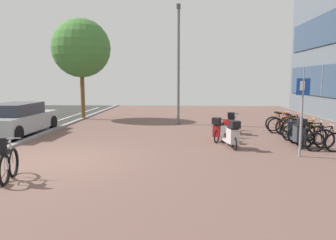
% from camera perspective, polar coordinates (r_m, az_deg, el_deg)
% --- Properties ---
extents(ground, '(21.00, 40.00, 0.13)m').
position_cam_1_polar(ground, '(9.73, -10.63, -7.17)').
color(ground, black).
extents(bicycle_foreground, '(0.58, 1.36, 1.10)m').
position_cam_1_polar(bicycle_foreground, '(8.54, -26.36, -6.92)').
color(bicycle_foreground, black).
rests_on(bicycle_foreground, ground).
extents(bicycle_rack_00, '(1.31, 0.48, 0.93)m').
position_cam_1_polar(bicycle_rack_00, '(11.88, 25.66, -3.43)').
color(bicycle_rack_00, black).
rests_on(bicycle_rack_00, ground).
extents(bicycle_rack_01, '(1.32, 0.47, 0.97)m').
position_cam_1_polar(bicycle_rack_01, '(12.39, 24.11, -2.88)').
color(bicycle_rack_01, black).
rests_on(bicycle_rack_01, ground).
extents(bicycle_rack_02, '(1.36, 0.47, 1.00)m').
position_cam_1_polar(bicycle_rack_02, '(12.94, 23.03, -2.37)').
color(bicycle_rack_02, black).
rests_on(bicycle_rack_02, ground).
extents(bicycle_rack_03, '(1.27, 0.48, 0.94)m').
position_cam_1_polar(bicycle_rack_03, '(13.49, 21.86, -2.04)').
color(bicycle_rack_03, black).
rests_on(bicycle_rack_03, ground).
extents(bicycle_rack_04, '(1.32, 0.48, 0.97)m').
position_cam_1_polar(bicycle_rack_04, '(14.10, 21.55, -1.60)').
color(bicycle_rack_04, black).
rests_on(bicycle_rack_04, ground).
extents(bicycle_rack_05, '(1.31, 0.52, 0.99)m').
position_cam_1_polar(bicycle_rack_05, '(14.67, 20.78, -1.22)').
color(bicycle_rack_05, black).
rests_on(bicycle_rack_05, ground).
extents(bicycle_rack_06, '(1.39, 0.48, 0.99)m').
position_cam_1_polar(bicycle_rack_06, '(15.20, 19.41, -0.88)').
color(bicycle_rack_06, black).
rests_on(bicycle_rack_06, ground).
extents(bicycle_rack_07, '(1.30, 0.48, 0.96)m').
position_cam_1_polar(bicycle_rack_07, '(15.79, 18.94, -0.61)').
color(bicycle_rack_07, black).
rests_on(bicycle_rack_07, ground).
extents(scooter_near, '(0.52, 1.89, 1.07)m').
position_cam_1_polar(scooter_near, '(12.38, 21.67, -2.12)').
color(scooter_near, black).
rests_on(scooter_near, ground).
extents(scooter_mid, '(0.97, 1.63, 0.97)m').
position_cam_1_polar(scooter_mid, '(12.71, 9.10, -1.67)').
color(scooter_mid, black).
rests_on(scooter_mid, ground).
extents(scooter_far, '(0.68, 1.75, 0.98)m').
position_cam_1_polar(scooter_far, '(14.65, 11.05, -0.51)').
color(scooter_far, black).
rests_on(scooter_far, ground).
extents(scooter_extra, '(0.63, 1.74, 1.01)m').
position_cam_1_polar(scooter_extra, '(11.51, 10.98, -2.56)').
color(scooter_extra, black).
rests_on(scooter_extra, ground).
extents(parked_car_near, '(1.85, 4.35, 1.35)m').
position_cam_1_polar(parked_car_near, '(15.39, -24.73, 0.09)').
color(parked_car_near, '#A4A8AB').
rests_on(parked_car_near, ground).
extents(parking_sign, '(0.40, 0.07, 2.39)m').
position_cam_1_polar(parking_sign, '(10.65, 22.31, 1.86)').
color(parking_sign, gray).
rests_on(parking_sign, ground).
extents(lamp_post, '(0.20, 0.52, 6.10)m').
position_cam_1_polar(lamp_post, '(17.14, 1.83, 10.52)').
color(lamp_post, slate).
rests_on(lamp_post, ground).
extents(street_tree, '(3.39, 3.39, 5.85)m').
position_cam_1_polar(street_tree, '(20.08, -14.90, 12.00)').
color(street_tree, brown).
rests_on(street_tree, ground).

